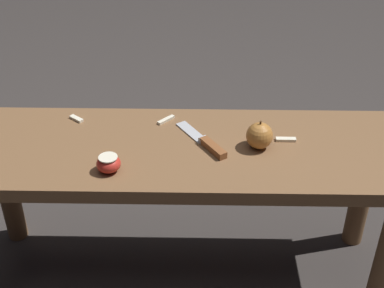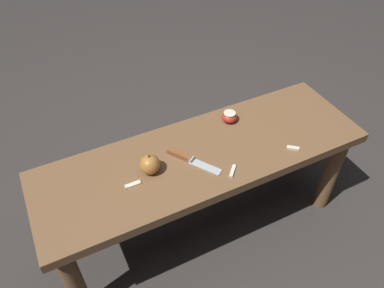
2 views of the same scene
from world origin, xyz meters
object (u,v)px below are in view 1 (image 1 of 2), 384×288
Objects in this scene: wooden_bench at (181,171)px; apple_cut at (109,163)px; knife at (207,143)px; apple_whole at (260,136)px.

apple_cut is at bearing 32.61° from wooden_bench.
knife is at bearing -178.25° from wooden_bench.
wooden_bench is at bearing -0.97° from apple_whole.
apple_whole is 0.42m from apple_cut.
apple_whole is (-0.14, 0.01, 0.03)m from knife.
wooden_bench is 0.12m from knife.
apple_cut reaches higher than wooden_bench.
apple_whole is 1.32× the size of apple_cut.
apple_whole is (-0.22, 0.00, 0.12)m from wooden_bench.
wooden_bench is at bearing -147.39° from apple_cut.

